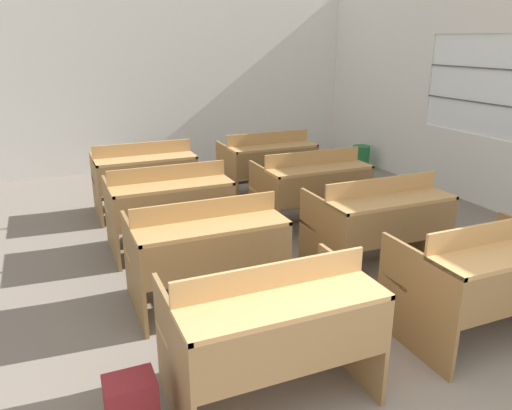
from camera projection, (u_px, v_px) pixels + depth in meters
wall_back at (152, 81)px, 7.82m from camera, size 6.78×0.06×2.78m
wall_right_with_window at (497, 95)px, 5.92m from camera, size 0.06×7.13×2.78m
bench_front_left at (271, 327)px, 2.82m from camera, size 1.14×0.77×0.87m
bench_front_right at (485, 276)px, 3.43m from camera, size 1.14×0.77×0.87m
bench_second_left at (206, 248)px, 3.88m from camera, size 1.14×0.77×0.87m
bench_second_right at (378, 220)px, 4.48m from camera, size 1.14×0.77×0.87m
bench_third_left at (169, 205)px, 4.90m from camera, size 1.14×0.77×0.87m
bench_third_right at (311, 186)px, 5.51m from camera, size 1.14×0.77×0.87m
bench_back_left at (145, 175)px, 5.95m from camera, size 1.14×0.77×0.87m
bench_back_right at (267, 162)px, 6.58m from camera, size 1.14×0.77×0.87m
wastepaper_bin at (361, 157)px, 8.16m from camera, size 0.28×0.28×0.36m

